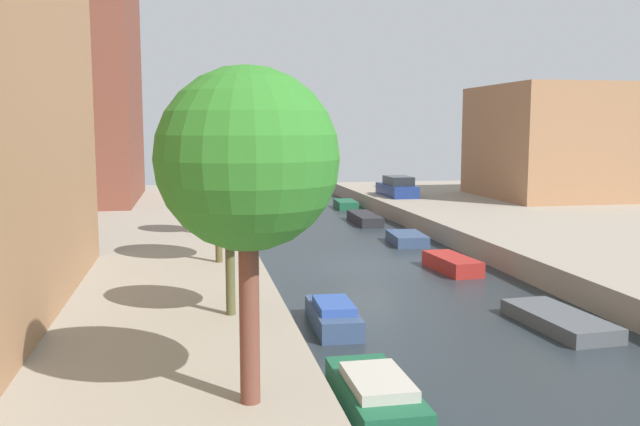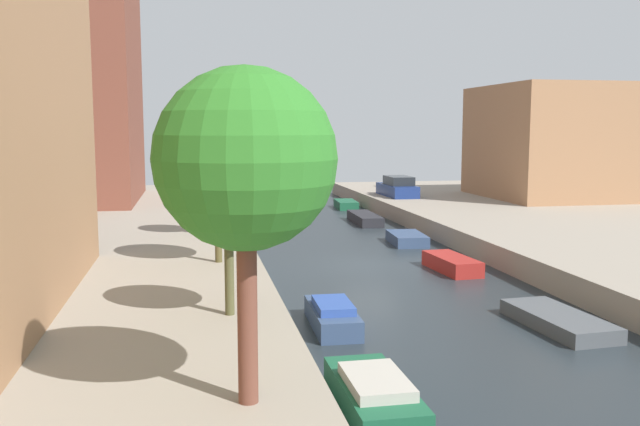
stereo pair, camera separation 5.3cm
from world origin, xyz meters
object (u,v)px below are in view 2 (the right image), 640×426
object	(u,v)px
street_tree_0	(245,161)
moored_boat_right_2	(452,264)
moored_boat_right_4	(365,218)
street_tree_3	(212,164)
moored_boat_right_5	(346,204)
street_tree_1	(228,199)
low_block_right	(559,142)
street_tree_2	(217,167)
moored_boat_right_3	(407,239)
moored_boat_left_1	(374,396)
moored_boat_left_2	(332,316)
parked_car	(398,188)
moored_boat_right_1	(558,320)

from	to	relation	value
street_tree_0	moored_boat_right_2	world-z (taller)	street_tree_0
moored_boat_right_4	street_tree_3	bearing A→B (deg)	-135.29
moored_boat_right_2	moored_boat_right_4	xyz separation A→B (m)	(0.04, 14.54, -0.02)
moored_boat_right_5	street_tree_1	bearing A→B (deg)	-108.21
low_block_right	street_tree_2	xyz separation A→B (m)	(-24.55, -19.58, -0.43)
low_block_right	street_tree_2	bearing A→B (deg)	-141.43
street_tree_2	moored_boat_right_3	world-z (taller)	street_tree_2
street_tree_0	moored_boat_left_1	distance (m)	5.73
street_tree_1	moored_boat_left_2	bearing A→B (deg)	27.84
moored_boat_left_2	moored_boat_right_3	world-z (taller)	moored_boat_left_2
low_block_right	parked_car	bearing A→B (deg)	166.47
moored_boat_left_2	moored_boat_right_2	world-z (taller)	moored_boat_left_2
street_tree_1	moored_boat_right_5	distance (m)	32.83
street_tree_2	moored_boat_right_5	size ratio (longest dim) A/B	1.52
moored_boat_left_1	moored_boat_right_5	world-z (taller)	moored_boat_left_1
street_tree_0	parked_car	bearing A→B (deg)	68.90
street_tree_1	moored_boat_right_5	bearing A→B (deg)	71.79
parked_car	street_tree_0	bearing A→B (deg)	-111.10
street_tree_3	moored_boat_right_3	bearing A→B (deg)	9.85
low_block_right	moored_boat_right_2	xyz separation A→B (m)	(-14.99, -18.20, -4.59)
street_tree_0	street_tree_3	bearing A→B (deg)	90.00
moored_boat_right_2	moored_boat_right_3	distance (m)	6.75
street_tree_1	moored_boat_left_2	xyz separation A→B (m)	(3.09, 1.63, -3.69)
moored_boat_right_4	moored_boat_right_2	bearing A→B (deg)	-90.14
moored_boat_right_5	moored_boat_left_2	bearing A→B (deg)	-103.61
moored_boat_left_1	moored_boat_right_1	bearing A→B (deg)	35.49
street_tree_0	moored_boat_right_1	world-z (taller)	street_tree_0
street_tree_0	street_tree_2	world-z (taller)	street_tree_0
street_tree_2	low_block_right	bearing A→B (deg)	38.57
moored_boat_right_2	street_tree_3	bearing A→B (deg)	152.18
low_block_right	moored_boat_right_2	distance (m)	24.02
moored_boat_left_2	moored_boat_right_2	xyz separation A→B (m)	(6.47, 6.95, -0.05)
street_tree_2	moored_boat_left_1	size ratio (longest dim) A/B	1.37
moored_boat_right_5	parked_car	bearing A→B (deg)	-24.61
street_tree_0	moored_boat_right_5	distance (m)	38.57
street_tree_2	parked_car	bearing A→B (deg)	58.48
moored_boat_right_3	low_block_right	bearing A→B (deg)	37.84
moored_boat_right_4	moored_boat_right_5	size ratio (longest dim) A/B	1.43
moored_boat_right_3	moored_boat_right_1	bearing A→B (deg)	-90.59
street_tree_3	parked_car	world-z (taller)	street_tree_3
street_tree_2	moored_boat_left_2	size ratio (longest dim) A/B	1.43
street_tree_3	moored_boat_right_4	world-z (taller)	street_tree_3
street_tree_3	moored_boat_left_1	bearing A→B (deg)	-81.70
moored_boat_left_2	moored_boat_right_3	size ratio (longest dim) A/B	1.09
parked_car	moored_boat_right_4	world-z (taller)	parked_car
street_tree_1	moored_boat_right_1	bearing A→B (deg)	2.20
street_tree_3	moored_boat_left_2	size ratio (longest dim) A/B	1.29
moored_boat_right_1	moored_boat_right_3	size ratio (longest dim) A/B	1.29
parked_car	moored_boat_right_2	distance (m)	21.26
moored_boat_right_5	moored_boat_right_3	bearing A→B (deg)	-91.42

